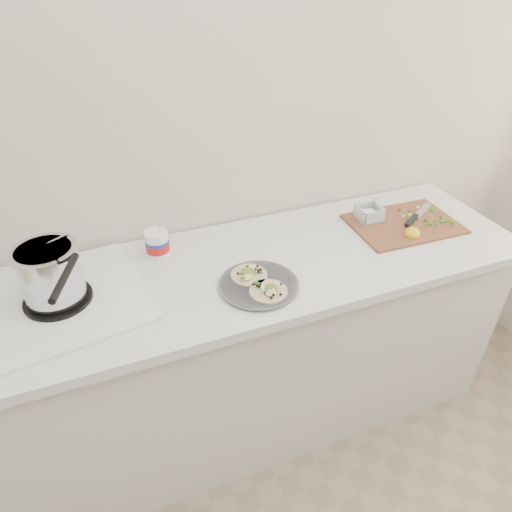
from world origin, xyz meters
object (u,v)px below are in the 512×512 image
object	(u,v)px
stove	(53,283)
tub	(158,241)
taco_plate	(258,283)
cutboard	(401,221)

from	to	relation	value
stove	tub	size ratio (longest dim) A/B	3.00
taco_plate	cutboard	world-z (taller)	cutboard
stove	tub	xyz separation A→B (m)	(0.37, 0.16, -0.02)
stove	taco_plate	world-z (taller)	stove
tub	cutboard	xyz separation A→B (m)	(1.02, -0.15, -0.05)
cutboard	taco_plate	bearing A→B (deg)	-164.65
stove	taco_plate	bearing A→B (deg)	-22.03
stove	cutboard	world-z (taller)	stove
tub	cutboard	distance (m)	1.03
stove	cutboard	distance (m)	1.40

